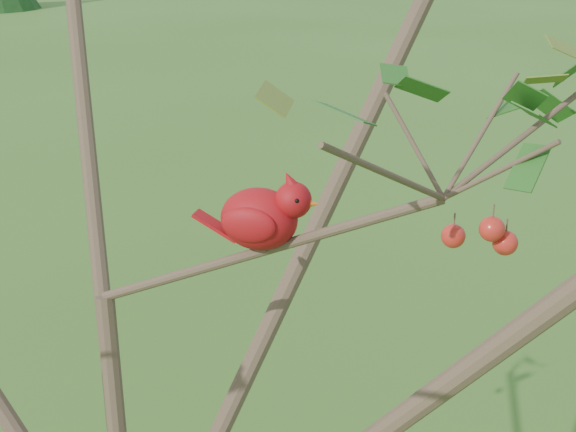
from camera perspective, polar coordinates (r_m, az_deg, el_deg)
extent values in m
sphere|color=red|center=(1.33, 11.67, -1.40)|extent=(0.04, 0.04, 0.04)
sphere|color=red|center=(1.27, 14.30, -0.90)|extent=(0.04, 0.04, 0.04)
sphere|color=red|center=(1.29, 15.18, -1.85)|extent=(0.04, 0.04, 0.04)
ellipsoid|color=#A20D0E|center=(1.34, -2.07, -0.20)|extent=(0.14, 0.11, 0.11)
sphere|color=#A20D0E|center=(1.31, 0.38, 1.14)|extent=(0.07, 0.07, 0.06)
cone|color=#A20D0E|center=(1.30, 0.17, 2.43)|extent=(0.05, 0.04, 0.05)
cone|color=#D85914|center=(1.30, 1.67, 0.89)|extent=(0.03, 0.02, 0.02)
ellipsoid|color=black|center=(1.31, 1.24, 0.89)|extent=(0.02, 0.03, 0.03)
cube|color=#A20D0E|center=(1.37, -5.11, -0.70)|extent=(0.08, 0.04, 0.05)
ellipsoid|color=#A20D0E|center=(1.37, -1.76, 0.51)|extent=(0.10, 0.04, 0.06)
ellipsoid|color=#A20D0E|center=(1.30, -2.81, -0.66)|extent=(0.10, 0.04, 0.06)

